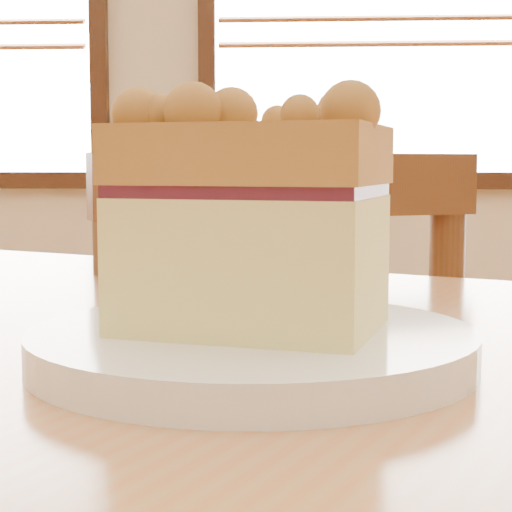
{
  "coord_description": "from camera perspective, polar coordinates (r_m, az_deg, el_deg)",
  "views": [
    {
      "loc": [
        -0.04,
        -0.26,
        0.84
      ],
      "look_at": [
        -0.07,
        0.16,
        0.8
      ],
      "focal_mm": 62.0,
      "sensor_mm": 36.0,
      "label": 1
    }
  ],
  "objects": [
    {
      "name": "cake_slice",
      "position": [
        0.4,
        -0.17,
        3.02
      ],
      "size": [
        0.14,
        0.11,
        0.11
      ],
      "rotation": [
        0.0,
        0.0,
        -0.25
      ],
      "color": "#F9EB8D",
      "rests_on": "plate"
    },
    {
      "name": "plate",
      "position": [
        0.4,
        -0.27,
        -5.97
      ],
      "size": [
        0.2,
        0.2,
        0.02
      ],
      "color": "white",
      "rests_on": "cafe_table_main"
    }
  ]
}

